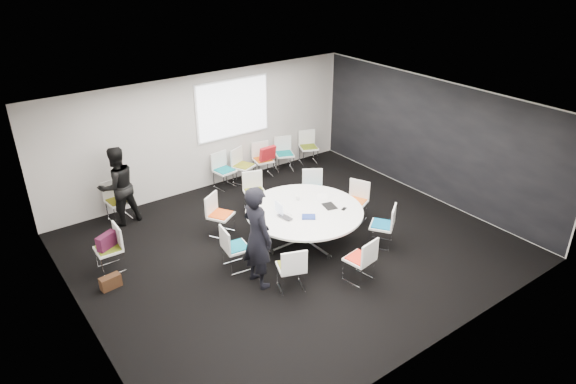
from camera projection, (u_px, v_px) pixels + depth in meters
room_shell at (296, 182)px, 9.72m from camera, size 8.08×7.08×2.88m
conference_table at (304, 217)px, 10.23m from camera, size 2.34×2.34×0.73m
projection_screen at (233, 109)px, 12.39m from camera, size 1.90×0.03×1.35m
chair_ring_a at (355, 209)px, 11.14m from camera, size 0.60×0.61×0.88m
chair_ring_b at (313, 197)px, 11.66m from camera, size 0.63×0.62×0.88m
chair_ring_c at (255, 199)px, 11.56m from camera, size 0.58×0.57×0.88m
chair_ring_d at (221, 222)px, 10.61m from camera, size 0.63×0.62×0.88m
chair_ring_e at (236, 255)px, 9.51m from camera, size 0.51×0.52×0.88m
chair_ring_f at (291, 275)px, 8.95m from camera, size 0.59×0.58×0.88m
chair_ring_g at (359, 267)px, 9.17m from camera, size 0.53×0.52×0.88m
chair_ring_h at (382, 233)px, 10.24m from camera, size 0.63×0.63×0.88m
chair_back_a at (225, 177)px, 12.61m from camera, size 0.52×0.51×0.88m
chair_back_b at (244, 172)px, 12.87m from camera, size 0.60×0.59×0.88m
chair_back_c at (263, 166)px, 13.22m from camera, size 0.54×0.53×0.88m
chair_back_d at (284, 160)px, 13.57m from camera, size 0.60×0.59×0.88m
chair_back_e at (308, 153)px, 14.00m from camera, size 0.60×0.59×0.88m
chair_spare_left at (110, 257)px, 9.47m from camera, size 0.46×0.47×0.88m
chair_person_back at (119, 208)px, 11.17m from camera, size 0.50×0.49×0.88m
person_main at (257, 237)px, 8.80m from camera, size 0.48×0.71×1.91m
person_back at (118, 186)px, 10.79m from camera, size 0.92×0.76×1.74m
laptop at (287, 216)px, 9.88m from camera, size 0.26×0.36×0.03m
laptop_lid at (279, 208)px, 9.94m from camera, size 0.04×0.30×0.22m
notebook_black at (330, 206)px, 10.26m from camera, size 0.29×0.34×0.02m
tablet_folio at (309, 217)px, 9.87m from camera, size 0.33×0.32×0.03m
papers_right at (322, 197)px, 10.64m from camera, size 0.35×0.37×0.00m
papers_front at (334, 200)px, 10.51m from camera, size 0.30×0.21×0.00m
cup at (298, 198)px, 10.51m from camera, size 0.08×0.08×0.09m
phone at (344, 209)px, 10.17m from camera, size 0.16×0.12×0.01m
maroon_bag at (107, 241)px, 9.31m from camera, size 0.42×0.31×0.28m
brown_bag at (111, 282)px, 9.03m from camera, size 0.38×0.20×0.24m
red_jacket at (268, 153)px, 12.86m from camera, size 0.45×0.18×0.36m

